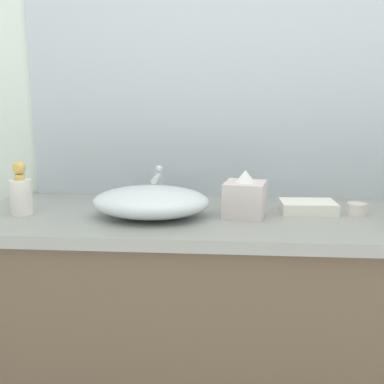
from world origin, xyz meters
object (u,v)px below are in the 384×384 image
(candle_jar, at_px, (357,209))
(folded_hand_towel, at_px, (308,207))
(sink_basin, at_px, (151,202))
(perfume_bottle, at_px, (21,193))
(tissue_box, at_px, (246,197))

(candle_jar, bearing_deg, folded_hand_towel, 171.16)
(candle_jar, bearing_deg, sink_basin, -173.79)
(perfume_bottle, xyz_separation_m, candle_jar, (1.13, 0.08, -0.05))
(folded_hand_towel, bearing_deg, candle_jar, -8.84)
(candle_jar, height_order, folded_hand_towel, candle_jar)
(sink_basin, xyz_separation_m, candle_jar, (0.69, 0.07, -0.03))
(sink_basin, relative_size, perfume_bottle, 2.15)
(sink_basin, distance_m, tissue_box, 0.32)
(perfume_bottle, distance_m, tissue_box, 0.76)
(sink_basin, relative_size, tissue_box, 2.49)
(tissue_box, bearing_deg, candle_jar, 6.55)
(sink_basin, bearing_deg, tissue_box, 5.80)
(tissue_box, distance_m, candle_jar, 0.38)
(candle_jar, xyz_separation_m, folded_hand_towel, (-0.16, 0.02, -0.00))
(candle_jar, relative_size, folded_hand_towel, 0.34)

